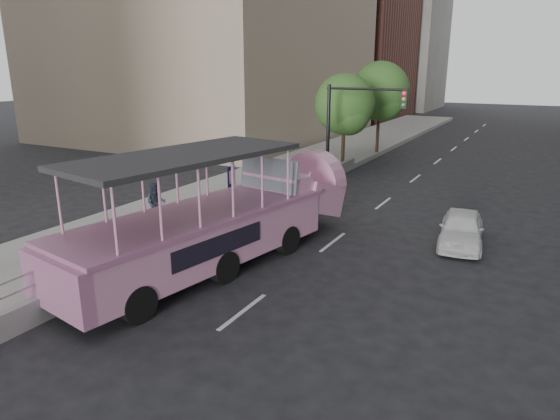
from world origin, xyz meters
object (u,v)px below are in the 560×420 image
(duck_boat, at_px, (225,219))
(traffic_signal, at_px, (350,119))
(pedestrian_mid, at_px, (156,203))
(parking_sign, at_px, (232,189))
(street_tree_far, at_px, (381,93))
(street_tree_near, at_px, (346,107))
(car, at_px, (461,228))

(duck_boat, bearing_deg, traffic_signal, 91.41)
(pedestrian_mid, distance_m, traffic_signal, 11.35)
(parking_sign, bearing_deg, street_tree_far, 90.33)
(street_tree_near, distance_m, street_tree_far, 6.02)
(pedestrian_mid, height_order, street_tree_far, street_tree_far)
(duck_boat, relative_size, car, 3.20)
(street_tree_near, bearing_deg, duck_boat, -82.91)
(street_tree_near, bearing_deg, traffic_signal, -65.02)
(duck_boat, relative_size, street_tree_near, 2.00)
(car, relative_size, pedestrian_mid, 2.30)
(duck_boat, xyz_separation_m, pedestrian_mid, (-4.08, 1.31, -0.30))
(pedestrian_mid, bearing_deg, street_tree_near, 49.02)
(duck_boat, distance_m, pedestrian_mid, 4.29)
(traffic_signal, height_order, street_tree_far, street_tree_far)
(duck_boat, distance_m, street_tree_near, 15.47)
(parking_sign, bearing_deg, traffic_signal, 81.79)
(pedestrian_mid, bearing_deg, street_tree_far, 51.14)
(duck_boat, distance_m, traffic_signal, 11.92)
(duck_boat, height_order, car, duck_boat)
(street_tree_near, bearing_deg, street_tree_far, 88.09)
(parking_sign, relative_size, street_tree_near, 0.44)
(traffic_signal, bearing_deg, duck_boat, -88.59)
(car, height_order, parking_sign, parking_sign)
(car, distance_m, traffic_signal, 9.89)
(car, distance_m, street_tree_far, 18.38)
(pedestrian_mid, relative_size, street_tree_near, 0.27)
(parking_sign, distance_m, street_tree_far, 18.59)
(pedestrian_mid, xyz_separation_m, parking_sign, (2.49, 1.46, 0.51))
(car, bearing_deg, duck_boat, -148.69)
(pedestrian_mid, xyz_separation_m, street_tree_far, (2.39, 19.85, 3.23))
(pedestrian_mid, relative_size, street_tree_far, 0.24)
(car, xyz_separation_m, pedestrian_mid, (-10.55, -3.80, 0.47))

